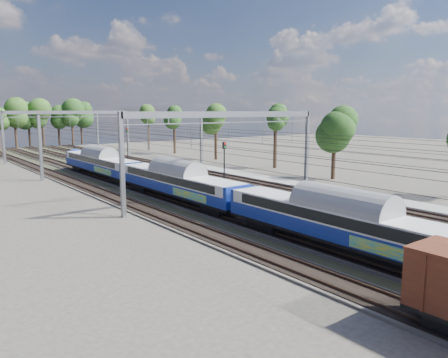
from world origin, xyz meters
TOP-DOWN VIEW (x-y plane):
  - track_bed at (-0.00, 45.00)m, footprint 21.00×130.00m
  - platform at (12.00, 20.00)m, footprint 3.00×70.00m
  - catenary at (0.33, 52.69)m, footprint 25.65×130.00m
  - tree_belt at (7.70, 92.33)m, footprint 38.91×101.82m
  - emu_train at (-4.50, 32.23)m, footprint 2.86×60.55m
  - worker at (4.13, 88.21)m, footprint 0.54×0.69m
  - signal_near at (0.37, 31.26)m, footprint 0.39×0.36m
  - signal_far at (7.70, 70.09)m, footprint 0.37×0.34m

SIDE VIEW (x-z plane):
  - track_bed at x=0.00m, z-range -0.07..0.27m
  - platform at x=12.00m, z-range 0.00..0.30m
  - worker at x=4.13m, z-range 0.00..1.65m
  - emu_train at x=-4.50m, z-range 0.37..4.55m
  - signal_far at x=7.70m, z-range 0.78..6.62m
  - signal_near at x=0.37m, z-range 0.78..6.67m
  - catenary at x=0.33m, z-range 1.90..10.90m
  - tree_belt at x=7.70m, z-range 2.27..13.20m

